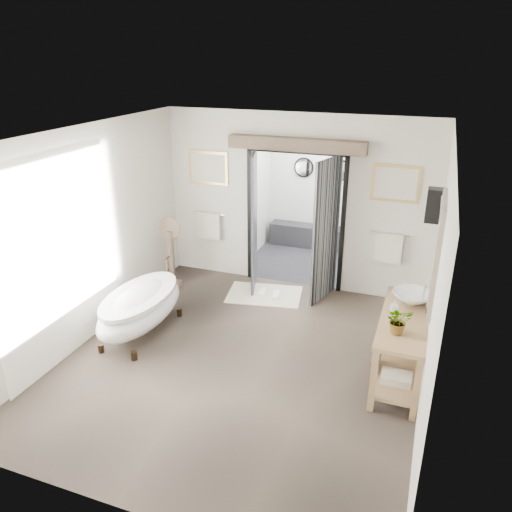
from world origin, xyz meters
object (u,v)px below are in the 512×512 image
vanity (399,342)px  clawfoot_tub (141,307)px  basin (412,298)px  rug (264,294)px

vanity → clawfoot_tub: bearing=-177.2°
basin → rug: bearing=152.0°
vanity → basin: 0.58m
clawfoot_tub → basin: bearing=8.8°
rug → basin: size_ratio=2.48×
clawfoot_tub → basin: basin is taller
vanity → basin: basin is taller
basin → vanity: bearing=-101.1°
rug → vanity: bearing=-34.6°
rug → basin: bearing=-26.9°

